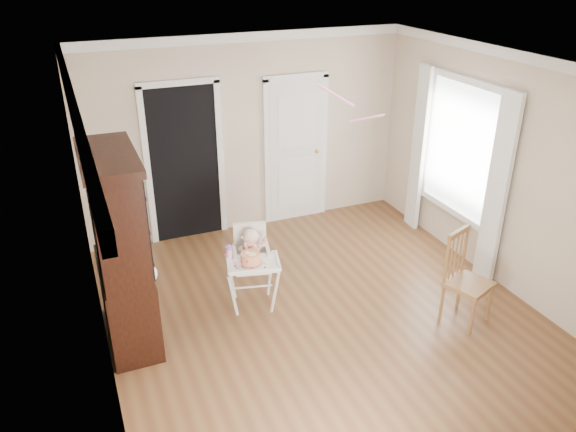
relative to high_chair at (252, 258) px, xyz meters
name	(u,v)px	position (x,y,z in m)	size (l,w,h in m)	color
floor	(325,318)	(0.65, -0.54, -0.60)	(5.00, 5.00, 0.00)	brown
ceiling	(334,68)	(0.65, -0.54, 2.10)	(5.00, 5.00, 0.00)	white
wall_back	(248,135)	(0.65, 1.96, 0.75)	(4.50, 4.50, 0.00)	beige
wall_left	(92,248)	(-1.60, -0.54, 0.75)	(5.00, 5.00, 0.00)	beige
wall_right	(508,174)	(2.90, -0.54, 0.75)	(5.00, 5.00, 0.00)	beige
crown_molding	(334,75)	(0.65, -0.54, 2.04)	(4.50, 5.00, 0.12)	white
doorway	(184,161)	(-0.25, 1.94, 0.51)	(1.06, 0.05, 2.22)	black
closet_door	(296,152)	(1.35, 1.94, 0.42)	(0.96, 0.09, 2.13)	white
window_right	(457,158)	(2.83, 0.26, 0.68)	(0.13, 1.84, 2.30)	white
high_chair	(252,258)	(0.00, 0.00, 0.00)	(0.70, 0.80, 0.98)	white
baby	(251,247)	(0.01, 0.02, 0.13)	(0.27, 0.24, 0.40)	beige
cake	(250,258)	(-0.08, -0.22, 0.14)	(0.26, 0.26, 0.12)	silver
sippy_cup	(229,252)	(-0.26, -0.03, 0.15)	(0.07, 0.07, 0.18)	#F797C9
china_cabinet	(121,251)	(-1.34, -0.04, 0.40)	(0.53, 1.19, 2.01)	black
dining_chair	(466,281)	(2.01, -1.11, -0.12)	(0.55, 0.55, 1.03)	brown
streamer	(336,95)	(0.86, -0.20, 1.75)	(0.03, 0.50, 0.02)	pink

